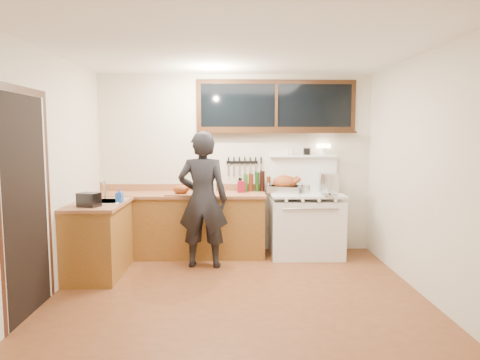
{
  "coord_description": "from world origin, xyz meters",
  "views": [
    {
      "loc": [
        -0.07,
        -4.57,
        1.72
      ],
      "look_at": [
        0.05,
        0.85,
        1.15
      ],
      "focal_mm": 32.0,
      "sensor_mm": 36.0,
      "label": 1
    }
  ],
  "objects_px": {
    "man": "(203,200)",
    "cutting_board": "(181,191)",
    "roast_turkey": "(285,185)",
    "vintage_stove": "(306,223)"
  },
  "relations": [
    {
      "from": "vintage_stove",
      "to": "man",
      "type": "bearing_deg",
      "value": -161.16
    },
    {
      "from": "vintage_stove",
      "to": "roast_turkey",
      "type": "bearing_deg",
      "value": 165.29
    },
    {
      "from": "man",
      "to": "cutting_board",
      "type": "distance_m",
      "value": 0.48
    },
    {
      "from": "vintage_stove",
      "to": "roast_turkey",
      "type": "relative_size",
      "value": 3.03
    },
    {
      "from": "man",
      "to": "roast_turkey",
      "type": "distance_m",
      "value": 1.28
    },
    {
      "from": "vintage_stove",
      "to": "cutting_board",
      "type": "relative_size",
      "value": 3.6
    },
    {
      "from": "man",
      "to": "cutting_board",
      "type": "height_order",
      "value": "man"
    },
    {
      "from": "cutting_board",
      "to": "roast_turkey",
      "type": "bearing_deg",
      "value": 8.34
    },
    {
      "from": "cutting_board",
      "to": "man",
      "type": "bearing_deg",
      "value": -47.69
    },
    {
      "from": "cutting_board",
      "to": "roast_turkey",
      "type": "relative_size",
      "value": 0.84
    }
  ]
}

